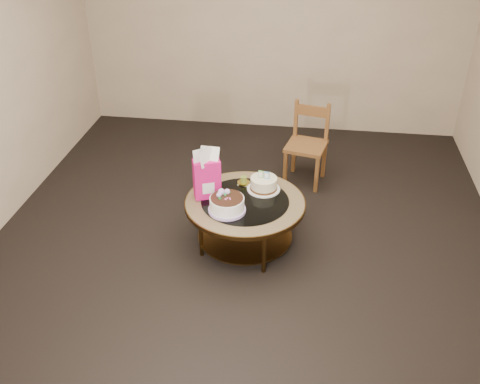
# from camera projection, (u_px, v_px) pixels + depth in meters

# --- Properties ---
(ground) EXTENTS (5.00, 5.00, 0.00)m
(ground) POSITION_uv_depth(u_px,v_px,m) (245.00, 244.00, 4.71)
(ground) COLOR black
(ground) RESTS_ON ground
(room_walls) EXTENTS (4.52, 5.02, 2.61)m
(room_walls) POSITION_uv_depth(u_px,v_px,m) (246.00, 76.00, 3.90)
(room_walls) COLOR #C2AD93
(room_walls) RESTS_ON ground
(coffee_table) EXTENTS (1.02, 1.02, 0.46)m
(coffee_table) POSITION_uv_depth(u_px,v_px,m) (245.00, 208.00, 4.51)
(coffee_table) COLOR #523717
(coffee_table) RESTS_ON ground
(decorated_cake) EXTENTS (0.31, 0.31, 0.18)m
(decorated_cake) POSITION_uv_depth(u_px,v_px,m) (227.00, 205.00, 4.31)
(decorated_cake) COLOR #BFA2E5
(decorated_cake) RESTS_ON coffee_table
(cream_cake) EXTENTS (0.29, 0.29, 0.18)m
(cream_cake) POSITION_uv_depth(u_px,v_px,m) (264.00, 184.00, 4.59)
(cream_cake) COLOR white
(cream_cake) RESTS_ON coffee_table
(gift_bag) EXTENTS (0.25, 0.21, 0.44)m
(gift_bag) POSITION_uv_depth(u_px,v_px,m) (207.00, 174.00, 4.42)
(gift_bag) COLOR #D11373
(gift_bag) RESTS_ON coffee_table
(pillar_candle) EXTENTS (0.11, 0.11, 0.08)m
(pillar_candle) POSITION_uv_depth(u_px,v_px,m) (244.00, 181.00, 4.69)
(pillar_candle) COLOR #DDC15B
(pillar_candle) RESTS_ON coffee_table
(dining_chair) EXTENTS (0.46, 0.46, 0.83)m
(dining_chair) POSITION_uv_depth(u_px,v_px,m) (307.00, 144.00, 5.45)
(dining_chair) COLOR brown
(dining_chair) RESTS_ON ground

